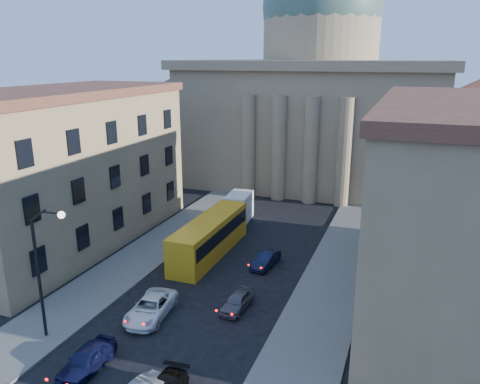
% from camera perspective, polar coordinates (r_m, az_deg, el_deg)
% --- Properties ---
extents(sidewalk_left, '(5.00, 60.00, 0.15)m').
position_cam_1_polar(sidewalk_left, '(41.23, -14.13, -9.20)').
color(sidewalk_left, '#5D5B55').
rests_on(sidewalk_left, ground).
extents(sidewalk_right, '(5.00, 60.00, 0.15)m').
position_cam_1_polar(sidewalk_right, '(35.27, 10.06, -13.52)').
color(sidewalk_right, '#5D5B55').
rests_on(sidewalk_right, ground).
extents(church, '(68.02, 28.76, 36.60)m').
position_cam_1_polar(church, '(69.34, 9.42, 11.36)').
color(church, '#8E7757').
rests_on(church, ground).
extents(building_left, '(11.60, 26.60, 14.70)m').
position_cam_1_polar(building_left, '(46.94, -20.61, 2.84)').
color(building_left, '#9C835C').
rests_on(building_left, ground).
extents(building_right, '(11.60, 26.60, 14.70)m').
position_cam_1_polar(building_right, '(35.93, 25.31, -1.54)').
color(building_right, '#9C835C').
rests_on(building_right, ground).
extents(street_lamp, '(2.62, 0.44, 8.83)m').
position_cam_1_polar(street_lamp, '(31.23, -22.82, -7.98)').
color(street_lamp, black).
rests_on(street_lamp, ground).
extents(car_left_near, '(1.80, 4.24, 1.43)m').
position_cam_1_polar(car_left_near, '(29.78, -18.16, -18.78)').
color(car_left_near, black).
rests_on(car_left_near, ground).
extents(car_left_mid, '(2.87, 5.31, 1.41)m').
position_cam_1_polar(car_left_mid, '(33.85, -10.82, -13.68)').
color(car_left_mid, white).
rests_on(car_left_mid, ground).
extents(car_right_far, '(1.69, 3.75, 1.25)m').
position_cam_1_polar(car_right_far, '(34.25, -0.32, -13.14)').
color(car_right_far, '#525156').
rests_on(car_right_far, ground).
extents(car_right_distant, '(1.80, 3.94, 1.25)m').
position_cam_1_polar(car_right_distant, '(40.68, 3.18, -8.21)').
color(car_right_distant, black).
rests_on(car_right_distant, ground).
extents(city_bus, '(2.83, 11.95, 3.36)m').
position_cam_1_polar(city_bus, '(42.69, -3.69, -5.30)').
color(city_bus, gold).
rests_on(city_bus, ground).
extents(box_truck, '(2.72, 5.93, 3.17)m').
position_cam_1_polar(box_truck, '(50.13, -0.38, -2.34)').
color(box_truck, white).
rests_on(box_truck, ground).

